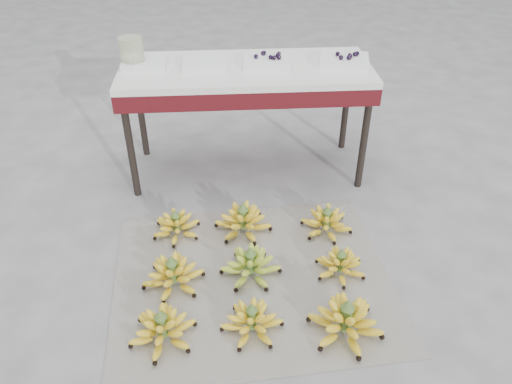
{
  "coord_description": "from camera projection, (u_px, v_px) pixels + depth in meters",
  "views": [
    {
      "loc": [
        -0.06,
        -1.68,
        1.64
      ],
      "look_at": [
        0.08,
        0.31,
        0.24
      ],
      "focal_mm": 35.0,
      "sensor_mm": 36.0,
      "label": 1
    }
  ],
  "objects": [
    {
      "name": "tray_left",
      "position": [
        205.0,
        64.0,
        2.67
      ],
      "size": [
        0.24,
        0.17,
        0.04
      ],
      "color": "silver",
      "rests_on": "vendor_table"
    },
    {
      "name": "bunch_mid_center",
      "position": [
        251.0,
        265.0,
        2.27
      ],
      "size": [
        0.29,
        0.29,
        0.17
      ],
      "rotation": [
        0.0,
        0.0,
        -0.06
      ],
      "color": "#9CBF30",
      "rests_on": "newspaper_mat"
    },
    {
      "name": "bunch_back_center",
      "position": [
        243.0,
        221.0,
        2.53
      ],
      "size": [
        0.37,
        0.37,
        0.17
      ],
      "rotation": [
        0.0,
        0.0,
        -0.36
      ],
      "color": "yellow",
      "rests_on": "newspaper_mat"
    },
    {
      "name": "newspaper_mat",
      "position": [
        253.0,
        279.0,
        2.28
      ],
      "size": [
        1.33,
        1.14,
        0.01
      ],
      "primitive_type": "cube",
      "rotation": [
        0.0,
        0.0,
        0.08
      ],
      "color": "beige",
      "rests_on": "ground"
    },
    {
      "name": "bunch_front_center",
      "position": [
        252.0,
        321.0,
        2.01
      ],
      "size": [
        0.25,
        0.25,
        0.15
      ],
      "rotation": [
        0.0,
        0.0,
        -0.02
      ],
      "color": "yellow",
      "rests_on": "newspaper_mat"
    },
    {
      "name": "ground",
      "position": [
        244.0,
        273.0,
        2.32
      ],
      "size": [
        60.0,
        60.0,
        0.0
      ],
      "primitive_type": "plane",
      "color": "slate",
      "rests_on": "ground"
    },
    {
      "name": "bunch_front_left",
      "position": [
        162.0,
        329.0,
        1.97
      ],
      "size": [
        0.3,
        0.3,
        0.16
      ],
      "rotation": [
        0.0,
        0.0,
        0.12
      ],
      "color": "yellow",
      "rests_on": "newspaper_mat"
    },
    {
      "name": "bunch_mid_left",
      "position": [
        173.0,
        275.0,
        2.22
      ],
      "size": [
        0.28,
        0.28,
        0.17
      ],
      "rotation": [
        0.0,
        0.0,
        -0.02
      ],
      "color": "yellow",
      "rests_on": "newspaper_mat"
    },
    {
      "name": "bunch_front_right",
      "position": [
        346.0,
        321.0,
        2.0
      ],
      "size": [
        0.38,
        0.38,
        0.19
      ],
      "rotation": [
        0.0,
        0.0,
        0.28
      ],
      "color": "yellow",
      "rests_on": "newspaper_mat"
    },
    {
      "name": "bunch_back_right",
      "position": [
        326.0,
        222.0,
        2.53
      ],
      "size": [
        0.3,
        0.3,
        0.16
      ],
      "rotation": [
        0.0,
        0.0,
        0.18
      ],
      "color": "yellow",
      "rests_on": "newspaper_mat"
    },
    {
      "name": "tray_right",
      "position": [
        267.0,
        61.0,
        2.69
      ],
      "size": [
        0.27,
        0.2,
        0.06
      ],
      "color": "silver",
      "rests_on": "vendor_table"
    },
    {
      "name": "vendor_table",
      "position": [
        246.0,
        80.0,
        2.72
      ],
      "size": [
        1.36,
        0.54,
        0.65
      ],
      "color": "black",
      "rests_on": "ground"
    },
    {
      "name": "bunch_back_left",
      "position": [
        176.0,
        226.0,
        2.51
      ],
      "size": [
        0.32,
        0.32,
        0.15
      ],
      "rotation": [
        0.0,
        0.0,
        0.43
      ],
      "color": "yellow",
      "rests_on": "newspaper_mat"
    },
    {
      "name": "glass_jar",
      "position": [
        132.0,
        52.0,
        2.63
      ],
      "size": [
        0.17,
        0.17,
        0.16
      ],
      "primitive_type": "cylinder",
      "rotation": [
        0.0,
        0.0,
        0.4
      ],
      "color": "#DEEDBD",
      "rests_on": "vendor_table"
    },
    {
      "name": "bunch_mid_right",
      "position": [
        340.0,
        264.0,
        2.29
      ],
      "size": [
        0.3,
        0.3,
        0.14
      ],
      "rotation": [
        0.0,
        0.0,
        0.39
      ],
      "color": "yellow",
      "rests_on": "newspaper_mat"
    },
    {
      "name": "tray_far_left",
      "position": [
        145.0,
        63.0,
        2.67
      ],
      "size": [
        0.24,
        0.18,
        0.04
      ],
      "color": "silver",
      "rests_on": "vendor_table"
    },
    {
      "name": "tray_far_right",
      "position": [
        344.0,
        60.0,
        2.7
      ],
      "size": [
        0.29,
        0.24,
        0.07
      ],
      "color": "silver",
      "rests_on": "vendor_table"
    }
  ]
}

